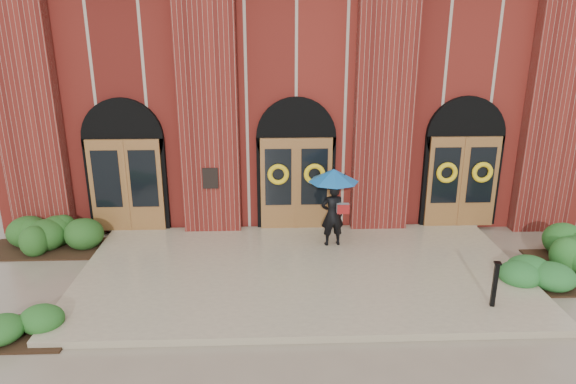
{
  "coord_description": "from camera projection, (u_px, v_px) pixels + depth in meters",
  "views": [
    {
      "loc": [
        -0.71,
        -10.38,
        5.45
      ],
      "look_at": [
        -0.28,
        1.0,
        1.73
      ],
      "focal_mm": 32.0,
      "sensor_mm": 36.0,
      "label": 1
    }
  ],
  "objects": [
    {
      "name": "man_with_umbrella",
      "position": [
        333.0,
        192.0,
        12.58
      ],
      "size": [
        1.42,
        1.42,
        1.98
      ],
      "rotation": [
        0.0,
        0.0,
        3.3
      ],
      "color": "black",
      "rests_on": "landing"
    },
    {
      "name": "ground",
      "position": [
        302.0,
        278.0,
        11.58
      ],
      "size": [
        90.0,
        90.0,
        0.0
      ],
      "primitive_type": "plane",
      "color": "gray",
      "rests_on": "ground"
    },
    {
      "name": "hedge_front_left",
      "position": [
        33.0,
        323.0,
        9.43
      ],
      "size": [
        1.27,
        1.09,
        0.45
      ],
      "primitive_type": "ellipsoid",
      "color": "#21531C",
      "rests_on": "ground"
    },
    {
      "name": "metal_post",
      "position": [
        495.0,
        283.0,
        10.01
      ],
      "size": [
        0.15,
        0.15,
        0.95
      ],
      "rotation": [
        0.0,
        0.0,
        -0.15
      ],
      "color": "black",
      "rests_on": "landing"
    },
    {
      "name": "hedge_front_right",
      "position": [
        533.0,
        271.0,
        11.35
      ],
      "size": [
        1.47,
        1.26,
        0.52
      ],
      "primitive_type": "ellipsoid",
      "color": "#215D25",
      "rests_on": "ground"
    },
    {
      "name": "church_building",
      "position": [
        288.0,
        80.0,
        18.84
      ],
      "size": [
        16.2,
        12.53,
        7.0
      ],
      "color": "maroon",
      "rests_on": "ground"
    },
    {
      "name": "landing",
      "position": [
        302.0,
        272.0,
        11.7
      ],
      "size": [
        10.0,
        5.3,
        0.15
      ],
      "primitive_type": "cube",
      "color": "tan",
      "rests_on": "ground"
    },
    {
      "name": "hedge_wall_left",
      "position": [
        49.0,
        237.0,
        12.94
      ],
      "size": [
        2.84,
        1.13,
        0.73
      ],
      "primitive_type": "ellipsoid",
      "color": "#204918",
      "rests_on": "ground"
    }
  ]
}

